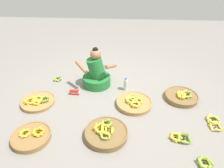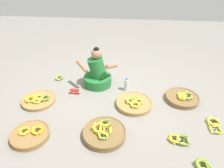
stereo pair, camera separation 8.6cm
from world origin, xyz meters
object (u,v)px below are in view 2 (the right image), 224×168
(banana_basket_front_center, at_px, (30,134))
(loose_bananas_mid_left, at_px, (179,139))
(vendor_woman_front, at_px, (97,73))
(loose_bananas_front_left, at_px, (214,123))
(banana_basket_back_right, at_px, (182,98))
(banana_basket_back_center, at_px, (104,133))
(loose_bananas_near_bicycle, at_px, (59,78))
(banana_basket_mid_right, at_px, (39,100))
(packet_carton_stack, at_px, (75,92))
(water_bottle, at_px, (126,85))
(banana_basket_near_vendor, at_px, (134,103))
(loose_bananas_back_left, at_px, (203,165))

(banana_basket_front_center, xyz_separation_m, loose_bananas_mid_left, (2.01, 0.13, -0.02))
(vendor_woman_front, xyz_separation_m, loose_bananas_front_left, (1.86, -0.91, -0.21))
(banana_basket_back_right, height_order, banana_basket_back_center, banana_basket_back_center)
(banana_basket_back_right, height_order, loose_bananas_near_bicycle, banana_basket_back_right)
(loose_bananas_mid_left, bearing_deg, banana_basket_mid_right, 163.88)
(banana_basket_back_right, height_order, loose_bananas_front_left, banana_basket_back_right)
(packet_carton_stack, bearing_deg, water_bottle, 12.87)
(banana_basket_front_center, distance_m, loose_bananas_mid_left, 2.01)
(vendor_woman_front, distance_m, packet_carton_stack, 0.53)
(banana_basket_near_vendor, distance_m, loose_bananas_front_left, 1.22)
(loose_bananas_near_bicycle, bearing_deg, banana_basket_back_right, -11.49)
(banana_basket_mid_right, distance_m, water_bottle, 1.55)
(banana_basket_front_center, height_order, loose_bananas_near_bicycle, banana_basket_front_center)
(banana_basket_back_center, xyz_separation_m, water_bottle, (0.26, 1.14, 0.06))
(loose_bananas_near_bicycle, xyz_separation_m, packet_carton_stack, (0.45, -0.46, 0.02))
(banana_basket_mid_right, distance_m, loose_bananas_near_bicycle, 0.76)
(banana_basket_near_vendor, height_order, loose_bananas_back_left, banana_basket_near_vendor)
(banana_basket_back_right, bearing_deg, packet_carton_stack, 179.67)
(vendor_woman_front, bearing_deg, water_bottle, -13.73)
(banana_basket_mid_right, bearing_deg, loose_bananas_near_bicycle, 81.81)
(banana_basket_back_center, distance_m, loose_bananas_near_bicycle, 1.78)
(banana_basket_back_right, relative_size, water_bottle, 2.26)
(banana_basket_mid_right, bearing_deg, loose_bananas_back_left, -22.66)
(vendor_woman_front, distance_m, water_bottle, 0.58)
(loose_bananas_near_bicycle, bearing_deg, banana_basket_mid_right, -98.19)
(banana_basket_front_center, bearing_deg, banana_basket_back_right, 25.26)
(banana_basket_near_vendor, height_order, loose_bananas_near_bicycle, banana_basket_near_vendor)
(banana_basket_back_right, bearing_deg, loose_bananas_near_bicycle, 168.51)
(water_bottle, bearing_deg, loose_bananas_front_left, -30.67)
(loose_bananas_near_bicycle, xyz_separation_m, water_bottle, (1.35, -0.25, 0.09))
(vendor_woman_front, relative_size, banana_basket_mid_right, 1.36)
(loose_bananas_front_left, distance_m, loose_bananas_mid_left, 0.67)
(banana_basket_near_vendor, bearing_deg, loose_bananas_mid_left, -49.15)
(packet_carton_stack, bearing_deg, banana_basket_mid_right, -152.23)
(banana_basket_mid_right, relative_size, banana_basket_back_right, 1.00)
(loose_bananas_near_bicycle, distance_m, loose_bananas_mid_left, 2.52)
(banana_basket_near_vendor, bearing_deg, banana_basket_back_center, -119.57)
(banana_basket_front_center, relative_size, packet_carton_stack, 2.94)
(banana_basket_back_right, bearing_deg, water_bottle, 167.34)
(loose_bananas_near_bicycle, bearing_deg, vendor_woman_front, -8.51)
(banana_basket_front_center, xyz_separation_m, loose_bananas_near_bicycle, (-0.10, 1.52, -0.02))
(packet_carton_stack, bearing_deg, banana_basket_near_vendor, -12.47)
(banana_basket_front_center, bearing_deg, water_bottle, 45.21)
(banana_basket_back_right, height_order, banana_basket_near_vendor, banana_basket_back_right)
(banana_basket_back_center, height_order, loose_bananas_back_left, banana_basket_back_center)
(banana_basket_back_right, xyz_separation_m, packet_carton_stack, (-1.87, 0.01, -0.01))
(banana_basket_back_right, relative_size, loose_bananas_near_bicycle, 3.52)
(banana_basket_front_center, relative_size, banana_basket_back_center, 0.88)
(banana_basket_mid_right, distance_m, loose_bananas_back_left, 2.62)
(banana_basket_back_right, height_order, banana_basket_front_center, banana_basket_back_right)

